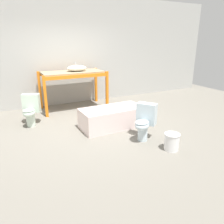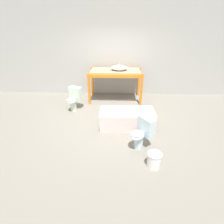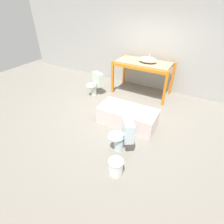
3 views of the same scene
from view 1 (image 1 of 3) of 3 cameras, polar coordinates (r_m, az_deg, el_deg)
ground_plane at (r=5.22m, az=-5.68°, el=-3.46°), size 12.00×12.00×0.00m
warehouse_wall_rear at (r=6.89m, az=-12.73°, el=15.20°), size 10.80×0.08×3.20m
shelving_rack at (r=6.36m, az=-10.21°, el=8.97°), size 1.82×0.92×1.08m
sink_basin at (r=6.34m, az=-9.18°, el=11.24°), size 0.57×0.38×0.25m
bathtub_main at (r=5.00m, az=0.08°, el=-1.08°), size 1.47×0.72×0.46m
toilet_near at (r=4.41m, az=8.48°, el=-2.23°), size 0.61×0.57×0.73m
toilet_far at (r=5.43m, az=-20.52°, el=0.75°), size 0.50×0.60×0.73m
bucket_white at (r=4.16m, az=15.34°, el=-7.43°), size 0.28×0.28×0.32m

